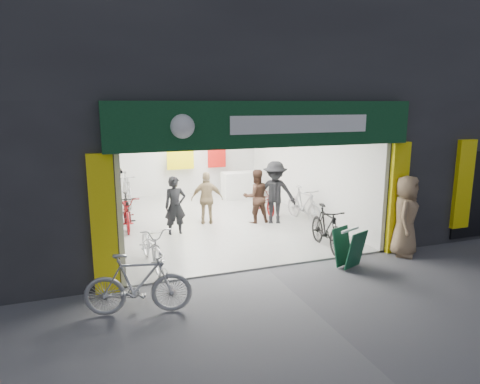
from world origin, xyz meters
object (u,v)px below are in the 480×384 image
bike_right_front (327,228)px  parked_bike (138,284)px  sandwich_board (349,247)px  pedestrian_near (405,216)px  bike_left_front (152,245)px

bike_right_front → parked_bike: 4.90m
bike_right_front → sandwich_board: bearing=-89.1°
bike_right_front → pedestrian_near: pedestrian_near is taller
bike_left_front → sandwich_board: bike_left_front is taller
bike_right_front → parked_bike: (-4.60, -1.70, -0.01)m
parked_bike → pedestrian_near: size_ratio=0.95×
parked_bike → sandwich_board: (4.47, 0.57, -0.07)m
bike_left_front → bike_right_front: 4.09m
pedestrian_near → sandwich_board: bearing=144.5°
bike_left_front → pedestrian_near: bearing=-17.1°
sandwich_board → pedestrian_near: bearing=-13.3°
parked_bike → pedestrian_near: (6.10, 0.80, 0.40)m
sandwich_board → parked_bike: bearing=165.8°
pedestrian_near → sandwich_board: (-1.63, -0.23, -0.47)m
bike_right_front → sandwich_board: bike_right_front is taller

